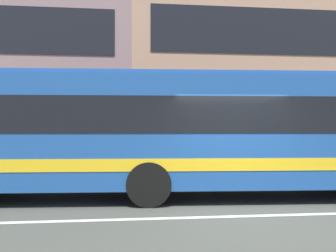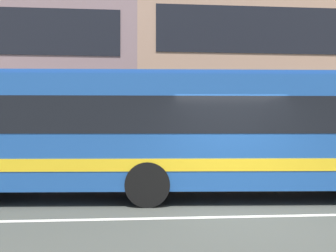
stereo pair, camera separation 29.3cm
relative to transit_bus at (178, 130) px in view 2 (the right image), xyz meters
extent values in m
plane|color=#434741|center=(1.05, -2.22, -1.70)|extent=(160.00, 160.00, 0.00)
cube|color=silver|center=(1.05, -2.22, -1.70)|extent=(60.00, 0.16, 0.01)
cube|color=tan|center=(9.46, 11.50, 3.75)|extent=(21.02, 8.47, 10.91)
cube|color=#1E4F9A|center=(0.00, 0.00, -0.05)|extent=(11.86, 3.25, 2.61)
cube|color=black|center=(0.00, 0.00, 0.34)|extent=(11.16, 3.23, 0.84)
cube|color=yellow|center=(0.00, 0.00, -0.77)|extent=(11.63, 3.26, 0.28)
cube|color=#22529E|center=(0.00, 0.00, 1.32)|extent=(11.37, 2.81, 0.12)
cylinder|color=black|center=(-0.66, 1.23, -1.20)|extent=(1.01, 0.34, 1.00)
cylinder|color=black|center=(-0.80, -1.15, -1.20)|extent=(1.01, 0.34, 1.00)
cylinder|color=black|center=(-4.79, 1.47, -1.20)|extent=(1.01, 0.34, 1.00)
camera|label=1|loc=(-1.29, -9.27, 0.03)|focal=39.16mm
camera|label=2|loc=(-1.00, -9.30, 0.03)|focal=39.16mm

